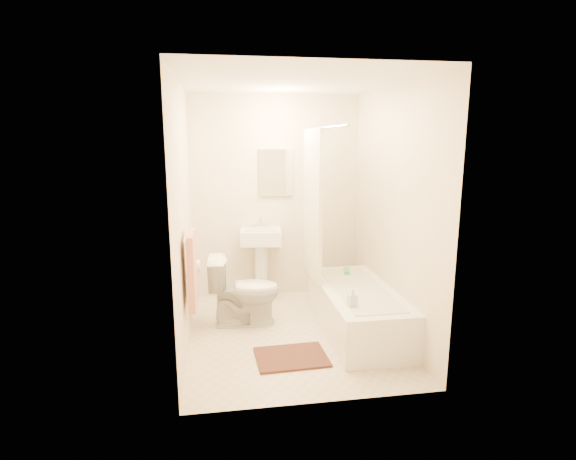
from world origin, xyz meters
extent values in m
plane|color=beige|center=(0.00, 0.00, 0.00)|extent=(2.40, 2.40, 0.00)
plane|color=white|center=(0.00, 0.00, 2.40)|extent=(2.40, 2.40, 0.00)
cube|color=beige|center=(0.00, 1.20, 1.20)|extent=(2.00, 0.02, 2.40)
cube|color=beige|center=(-1.00, 0.00, 1.20)|extent=(0.02, 2.40, 2.40)
cube|color=beige|center=(1.00, 0.00, 1.20)|extent=(0.02, 2.40, 2.40)
cube|color=white|center=(0.00, 1.18, 1.50)|extent=(0.40, 0.03, 0.55)
cylinder|color=silver|center=(0.30, 0.10, 2.00)|extent=(0.03, 1.70, 0.03)
cube|color=silver|center=(0.30, 0.50, 1.22)|extent=(0.04, 0.80, 1.55)
cylinder|color=silver|center=(-0.96, -0.25, 1.10)|extent=(0.02, 0.60, 0.02)
cube|color=#CC7266|center=(-0.93, -0.25, 0.78)|extent=(0.06, 0.45, 0.66)
cylinder|color=white|center=(-0.93, 0.12, 0.70)|extent=(0.11, 0.12, 0.12)
imported|color=white|center=(-0.45, 0.33, 0.36)|extent=(0.75, 0.45, 0.71)
cube|color=#502D22|center=(-0.09, -0.50, 0.01)|extent=(0.64, 0.49, 0.02)
imported|color=silver|center=(0.46, -0.48, 0.52)|extent=(0.08, 0.08, 0.17)
cube|color=#48BF57|center=(0.70, 0.51, 0.46)|extent=(0.11, 0.22, 0.04)
camera|label=1|loc=(-0.69, -4.10, 1.92)|focal=28.00mm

